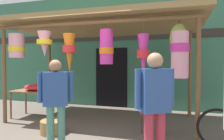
% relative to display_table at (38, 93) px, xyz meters
% --- Properties ---
extents(ground_plane, '(30.00, 30.00, 0.00)m').
position_rel_display_table_xyz_m(ground_plane, '(1.49, -0.63, -0.66)').
color(ground_plane, '#60564C').
extents(shop_facade, '(11.58, 0.29, 3.85)m').
position_rel_display_table_xyz_m(shop_facade, '(1.49, 2.09, 1.26)').
color(shop_facade, '#387056').
rests_on(shop_facade, ground_plane).
extents(market_stall_canopy, '(4.95, 2.44, 2.60)m').
position_rel_display_table_xyz_m(market_stall_canopy, '(1.79, 0.12, 1.59)').
color(market_stall_canopy, brown).
rests_on(market_stall_canopy, ground_plane).
extents(display_table, '(1.36, 0.68, 0.74)m').
position_rel_display_table_xyz_m(display_table, '(0.00, 0.00, 0.00)').
color(display_table, brown).
rests_on(display_table, ground_plane).
extents(flower_heap_on_table, '(0.73, 0.51, 0.18)m').
position_rel_display_table_xyz_m(flower_heap_on_table, '(0.01, -0.02, 0.17)').
color(flower_heap_on_table, red).
rests_on(flower_heap_on_table, display_table).
extents(folding_chair, '(0.50, 0.50, 0.84)m').
position_rel_display_table_xyz_m(folding_chair, '(3.18, -0.54, -0.16)').
color(folding_chair, '#AD1E1E').
rests_on(folding_chair, ground_plane).
extents(wicker_basket_by_table, '(0.53, 0.53, 0.28)m').
position_rel_display_table_xyz_m(wicker_basket_by_table, '(1.08, -0.96, -0.53)').
color(wicker_basket_by_table, olive).
rests_on(wicker_basket_by_table, ground_plane).
extents(vendor_in_orange, '(0.51, 0.40, 1.63)m').
position_rel_display_table_xyz_m(vendor_in_orange, '(3.27, -1.84, 0.29)').
color(vendor_in_orange, '#B23347').
rests_on(vendor_in_orange, ground_plane).
extents(customer_foreground, '(0.54, 0.38, 1.54)m').
position_rel_display_table_xyz_m(customer_foreground, '(1.59, -1.66, 0.24)').
color(customer_foreground, '#4C8E7A').
rests_on(customer_foreground, ground_plane).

